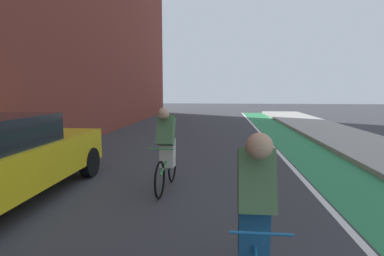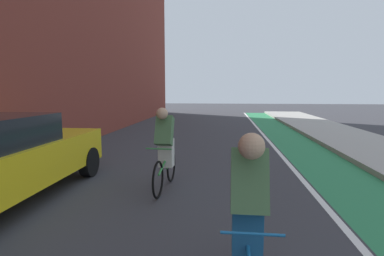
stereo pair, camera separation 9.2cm
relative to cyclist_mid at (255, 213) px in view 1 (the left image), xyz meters
The scene contains 6 objects.
ground_plane 5.37m from the cyclist_mid, 100.43° to the left, with size 74.60×74.60×0.00m, color #38383D.
bike_lane_paint 7.65m from the cyclist_mid, 71.64° to the left, with size 1.60×33.91×0.00m, color #2D8451.
lane_divider_stripe 7.41m from the cyclist_mid, 78.30° to the left, with size 0.12×33.91×0.00m, color white.
sidewalk_right 8.61m from the cyclist_mid, 57.22° to the left, with size 2.90×33.91×0.14m, color #A8A59E.
cyclist_mid is the anchor object (origin of this frame).
cyclist_trailing 3.43m from the cyclist_mid, 113.51° to the left, with size 0.48×1.73×1.62m.
Camera 1 is at (0.64, 5.03, 1.95)m, focal length 28.86 mm.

